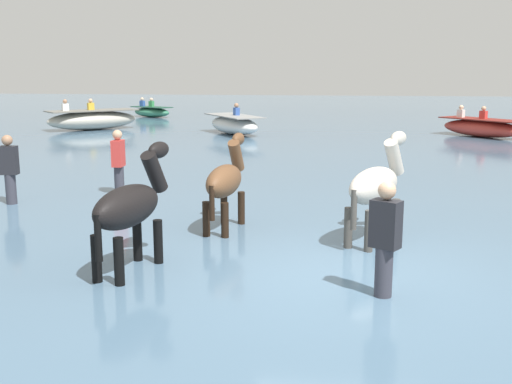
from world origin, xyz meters
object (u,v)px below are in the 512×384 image
object	(u,v)px
boat_near_starboard	(234,125)
person_wading_mid	(385,249)
horse_trailing_black	(130,209)
horse_lead_bay	(226,183)
boat_distant_west	(152,112)
person_wading_close	(119,167)
horse_flank_pinto	(376,188)
boat_near_port	(482,128)
boat_distant_east	(92,120)
person_spectator_far	(10,175)

from	to	relation	value
boat_near_starboard	person_wading_mid	size ratio (longest dim) A/B	2.22
person_wading_mid	boat_near_starboard	bearing A→B (deg)	105.44
horse_trailing_black	horse_lead_bay	bearing A→B (deg)	70.64
boat_distant_west	person_wading_close	world-z (taller)	person_wading_close
horse_trailing_black	person_wading_close	world-z (taller)	horse_trailing_black
horse_flank_pinto	person_wading_close	bearing A→B (deg)	149.94
horse_flank_pinto	boat_near_starboard	size ratio (longest dim) A/B	0.52
horse_lead_bay	boat_near_port	world-z (taller)	horse_lead_bay
horse_flank_pinto	boat_near_starboard	world-z (taller)	horse_flank_pinto
horse_flank_pinto	boat_near_port	world-z (taller)	horse_flank_pinto
horse_flank_pinto	boat_near_port	xyz separation A→B (m)	(4.72, 15.50, -0.46)
horse_lead_bay	horse_trailing_black	distance (m)	2.37
horse_trailing_black	boat_distant_west	size ratio (longest dim) A/B	0.71
horse_lead_bay	boat_distant_east	world-z (taller)	horse_lead_bay
horse_trailing_black	person_wading_mid	bearing A→B (deg)	-8.83
person_spectator_far	person_wading_close	xyz separation A→B (m)	(1.69, 1.23, 0.00)
boat_near_starboard	person_wading_mid	xyz separation A→B (m)	(4.83, -17.48, 0.19)
boat_distant_east	horse_trailing_black	bearing A→B (deg)	-65.90
person_wading_mid	boat_near_port	bearing A→B (deg)	75.13
boat_near_port	boat_distant_east	distance (m)	15.87
horse_lead_bay	boat_near_starboard	size ratio (longest dim) A/B	0.50
person_wading_mid	horse_lead_bay	bearing A→B (deg)	130.58
boat_near_starboard	person_spectator_far	xyz separation A→B (m)	(-1.91, -13.49, 0.19)
horse_flank_pinto	person_spectator_far	xyz separation A→B (m)	(-6.74, 1.69, -0.25)
boat_distant_east	person_wading_mid	world-z (taller)	person_wading_mid
boat_near_port	person_wading_mid	xyz separation A→B (m)	(-4.73, -17.80, 0.21)
horse_trailing_black	person_wading_close	xyz separation A→B (m)	(-1.93, 4.74, -0.24)
horse_lead_bay	person_wading_mid	world-z (taller)	horse_lead_bay
boat_near_starboard	boat_distant_west	bearing A→B (deg)	126.17
person_wading_mid	person_spectator_far	bearing A→B (deg)	149.35
horse_lead_bay	person_wading_close	distance (m)	3.70
boat_distant_east	person_spectator_far	size ratio (longest dim) A/B	2.35
boat_near_port	person_wading_close	distance (m)	15.93
person_wading_close	person_spectator_far	bearing A→B (deg)	-143.94
horse_trailing_black	horse_flank_pinto	size ratio (longest dim) A/B	0.99
horse_trailing_black	boat_near_starboard	bearing A→B (deg)	95.75
horse_lead_bay	boat_distant_east	size ratio (longest dim) A/B	0.47
boat_distant_west	person_wading_mid	xyz separation A→B (m)	(10.82, -25.69, 0.27)
boat_distant_east	person_spectator_far	world-z (taller)	person_spectator_far
person_spectator_far	boat_near_port	bearing A→B (deg)	50.29
boat_near_port	person_wading_mid	world-z (taller)	person_wading_mid
boat_distant_west	boat_near_port	xyz separation A→B (m)	(15.55, -7.88, 0.06)
boat_distant_west	boat_near_starboard	bearing A→B (deg)	-53.83
boat_distant_west	boat_near_port	world-z (taller)	boat_near_port
horse_lead_bay	boat_distant_east	distance (m)	18.00
boat_near_starboard	person_wading_mid	distance (m)	18.14
person_wading_close	horse_flank_pinto	bearing A→B (deg)	-30.06
horse_lead_bay	boat_distant_east	xyz separation A→B (m)	(-8.81, 15.70, -0.33)
person_wading_close	boat_near_port	bearing A→B (deg)	52.14
horse_flank_pinto	person_wading_mid	world-z (taller)	horse_flank_pinto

